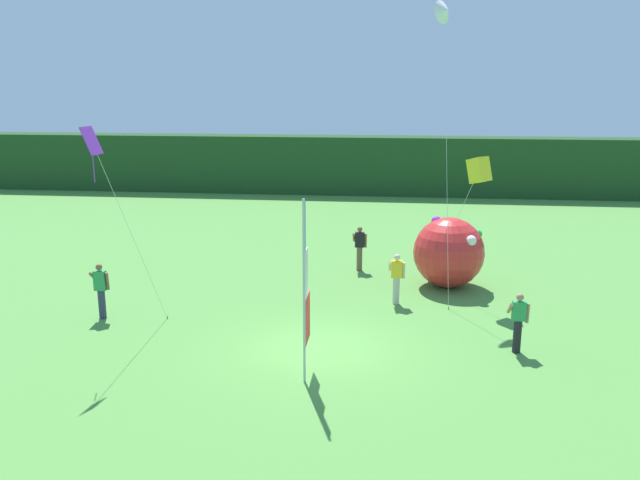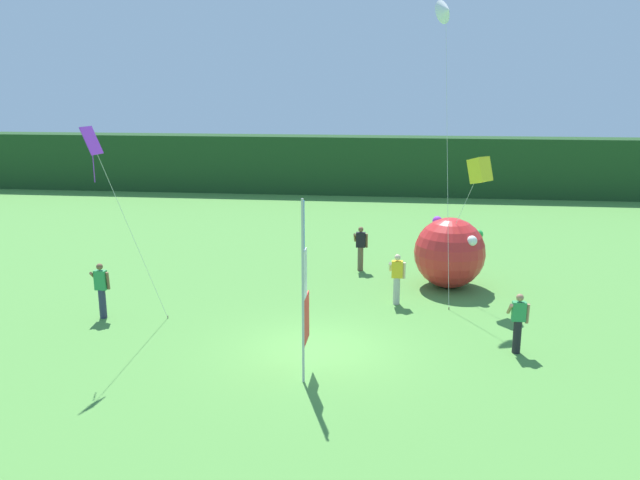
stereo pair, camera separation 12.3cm
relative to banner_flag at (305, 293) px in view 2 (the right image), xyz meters
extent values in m
plane|color=#518E3D|center=(0.12, 1.67, -2.18)|extent=(120.00, 120.00, 0.00)
cube|color=#1E421E|center=(0.12, 27.98, -0.29)|extent=(80.00, 2.40, 3.78)
cylinder|color=#B7B7BC|center=(0.00, -0.29, 0.09)|extent=(0.06, 0.06, 4.54)
cube|color=red|center=(0.00, 0.22, -0.75)|extent=(0.02, 0.97, 1.21)
cube|color=white|center=(0.00, 0.04, 0.46)|extent=(0.02, 0.60, 1.21)
cube|color=blue|center=(0.00, -0.15, 1.67)|extent=(0.02, 0.23, 1.21)
cylinder|color=#2D334C|center=(-6.83, 3.35, -1.72)|extent=(0.22, 0.22, 0.92)
cube|color=#2D8E4C|center=(-6.83, 3.35, -0.95)|extent=(0.36, 0.20, 0.62)
sphere|color=brown|center=(-6.83, 3.35, -0.52)|extent=(0.20, 0.20, 0.20)
cylinder|color=brown|center=(-7.06, 3.41, -0.87)|extent=(0.09, 0.48, 0.42)
cylinder|color=brown|center=(-6.60, 3.35, -0.97)|extent=(0.09, 0.14, 0.56)
cylinder|color=#B7B2A3|center=(2.22, 5.75, -1.72)|extent=(0.22, 0.22, 0.91)
cube|color=yellow|center=(2.22, 5.75, -0.98)|extent=(0.36, 0.20, 0.57)
sphere|color=beige|center=(2.22, 5.75, -0.58)|extent=(0.20, 0.20, 0.20)
cylinder|color=beige|center=(1.99, 5.81, -0.92)|extent=(0.09, 0.48, 0.42)
cylinder|color=beige|center=(2.45, 5.76, -1.02)|extent=(0.09, 0.14, 0.56)
cylinder|color=black|center=(5.47, 2.13, -1.72)|extent=(0.22, 0.22, 0.92)
cube|color=#2D8E4C|center=(5.47, 2.13, -0.99)|extent=(0.36, 0.20, 0.53)
sphere|color=#A37556|center=(5.47, 2.13, -0.61)|extent=(0.20, 0.20, 0.20)
cylinder|color=#A37556|center=(5.24, 2.19, -0.95)|extent=(0.09, 0.48, 0.42)
cylinder|color=#A37556|center=(5.70, 2.13, -1.05)|extent=(0.09, 0.14, 0.56)
cylinder|color=brown|center=(0.80, 9.56, -1.71)|extent=(0.22, 0.22, 0.94)
cube|color=black|center=(0.80, 9.56, -0.94)|extent=(0.36, 0.20, 0.59)
sphere|color=brown|center=(0.80, 9.56, -0.53)|extent=(0.20, 0.20, 0.20)
cylinder|color=brown|center=(0.57, 9.62, -0.88)|extent=(0.09, 0.48, 0.42)
cylinder|color=brown|center=(1.03, 9.57, -0.97)|extent=(0.09, 0.14, 0.56)
sphere|color=red|center=(4.06, 7.86, -0.92)|extent=(2.52, 2.52, 2.52)
sphere|color=white|center=(4.72, 7.01, -0.26)|extent=(0.35, 0.35, 0.35)
sphere|color=green|center=(5.08, 8.31, -0.32)|extent=(0.35, 0.35, 0.35)
sphere|color=purple|center=(3.62, 8.45, 0.10)|extent=(0.35, 0.35, 0.35)
cylinder|color=brown|center=(3.92, 5.39, -2.14)|extent=(0.03, 0.03, 0.08)
cylinder|color=silver|center=(3.74, 6.70, 2.54)|extent=(0.36, 2.62, 9.44)
cone|color=white|center=(3.57, 8.00, 7.26)|extent=(0.84, 0.88, 0.83)
cylinder|color=brown|center=(-4.83, 3.55, -2.14)|extent=(0.03, 0.03, 0.08)
cylinder|color=silver|center=(-5.26, 2.37, 0.66)|extent=(0.87, 2.38, 5.68)
cube|color=purple|center=(-5.68, 1.18, 3.50)|extent=(0.38, 0.58, 0.71)
cylinder|color=purple|center=(-5.68, 1.18, 2.77)|extent=(0.02, 0.02, 0.70)
cylinder|color=brown|center=(3.41, 8.22, -2.14)|extent=(0.03, 0.03, 0.08)
cylinder|color=silver|center=(4.11, 7.50, 0.00)|extent=(1.41, 1.45, 4.36)
cube|color=yellow|center=(4.81, 6.78, 2.18)|extent=(0.88, 0.89, 0.91)
camera|label=1|loc=(2.02, -14.63, 4.89)|focal=36.11mm
camera|label=2|loc=(2.14, -14.62, 4.89)|focal=36.11mm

